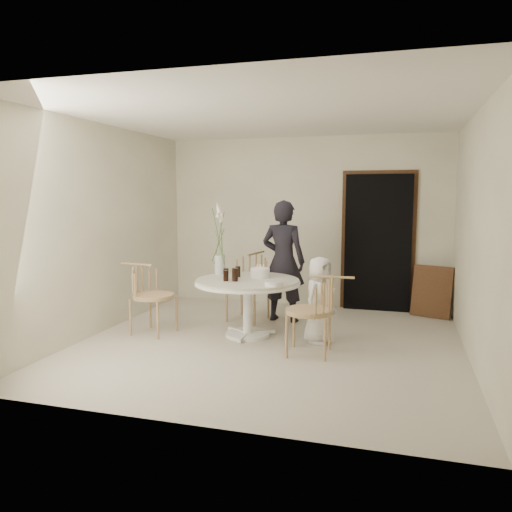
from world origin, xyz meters
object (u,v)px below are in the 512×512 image
(chair_left, at_px, (145,288))
(girl, at_px, (283,261))
(chair_right, at_px, (321,303))
(flower_vase, at_px, (220,249))
(boy, at_px, (319,300))
(table, at_px, (248,288))
(chair_far, at_px, (252,276))
(birthday_cake, at_px, (260,273))

(chair_left, relative_size, girl, 0.53)
(chair_right, relative_size, flower_vase, 0.93)
(chair_right, xyz_separation_m, boy, (-0.08, 0.46, -0.06))
(table, bearing_deg, chair_far, 103.27)
(chair_right, xyz_separation_m, flower_vase, (-1.48, 0.78, 0.48))
(chair_left, relative_size, flower_vase, 0.93)
(chair_far, distance_m, flower_vase, 0.82)
(chair_far, xyz_separation_m, girl, (0.47, -0.03, 0.24))
(girl, bearing_deg, boy, 132.65)
(table, xyz_separation_m, flower_vase, (-0.47, 0.28, 0.46))
(boy, distance_m, birthday_cake, 0.89)
(birthday_cake, bearing_deg, chair_left, -163.86)
(boy, relative_size, flower_vase, 1.08)
(chair_left, xyz_separation_m, boy, (2.25, 0.18, -0.06))
(chair_left, height_order, flower_vase, flower_vase)
(birthday_cake, bearing_deg, boy, -16.28)
(chair_left, bearing_deg, table, -72.72)
(chair_far, bearing_deg, chair_left, -124.17)
(chair_left, bearing_deg, birthday_cake, -65.83)
(chair_right, bearing_deg, chair_left, -98.07)
(birthday_cake, xyz_separation_m, flower_vase, (-0.58, 0.08, 0.29))
(chair_right, relative_size, birthday_cake, 3.67)
(chair_far, height_order, girl, girl)
(chair_right, bearing_deg, flower_vase, -118.92)
(chair_far, height_order, flower_vase, flower_vase)
(chair_far, bearing_deg, flower_vase, -101.94)
(chair_right, relative_size, girl, 0.53)
(chair_far, relative_size, flower_vase, 0.98)
(table, xyz_separation_m, birthday_cake, (0.11, 0.20, 0.17))
(boy, bearing_deg, chair_right, -146.57)
(table, relative_size, chair_right, 1.45)
(table, bearing_deg, girl, 73.70)
(girl, bearing_deg, table, 80.47)
(chair_right, relative_size, boy, 0.87)
(birthday_cake, distance_m, flower_vase, 0.65)
(table, xyz_separation_m, chair_far, (-0.21, 0.91, 0.01))
(chair_left, height_order, birthday_cake, chair_left)
(boy, height_order, flower_vase, flower_vase)
(chair_right, height_order, boy, boy)
(chair_left, distance_m, boy, 2.26)
(chair_right, distance_m, flower_vase, 1.74)
(girl, bearing_deg, chair_right, 125.25)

